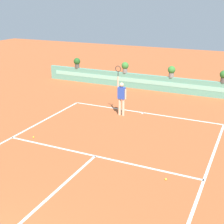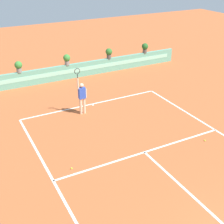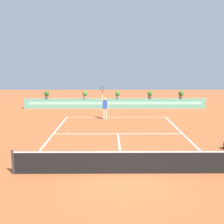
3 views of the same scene
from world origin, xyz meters
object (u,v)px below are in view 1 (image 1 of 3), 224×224
Objects in this scene: potted_plant_right at (224,76)px; potted_plant_far_left at (77,62)px; tennis_ball_mid_court at (34,137)px; potted_plant_centre at (172,71)px; potted_plant_left at (125,67)px; tennis_ball_near_baseline at (166,179)px; tennis_player at (121,96)px.

potted_plant_right is 10.17m from potted_plant_far_left.
potted_plant_centre is (3.47, 9.63, 1.38)m from tennis_ball_mid_court.
potted_plant_left is 3.21m from potted_plant_centre.
tennis_ball_near_baseline is 0.09× the size of potted_plant_far_left.
potted_plant_left is at bearing 180.00° from potted_plant_right.
tennis_ball_mid_court is at bearing -124.62° from potted_plant_right.
tennis_ball_near_baseline is 6.24m from tennis_ball_mid_court.
potted_plant_centre is (1.16, 5.34, 0.36)m from tennis_player.
potted_plant_left is (-6.39, 0.00, 0.00)m from potted_plant_right.
potted_plant_right and potted_plant_centre have the same top height.
potted_plant_far_left is at bearing 180.00° from potted_plant_right.
tennis_ball_mid_court is 11.78m from potted_plant_right.
tennis_player is at bearing -102.31° from potted_plant_centre.
potted_plant_centre is at bearing 0.00° from potted_plant_left.
tennis_player is 7.91m from potted_plant_far_left.
potted_plant_left is (-5.92, 10.52, 1.38)m from tennis_ball_near_baseline.
potted_plant_far_left is (-10.17, 0.00, 0.00)m from potted_plant_right.
tennis_player reaches higher than potted_plant_left.
potted_plant_far_left and potted_plant_centre have the same top height.
potted_plant_left is at bearing 119.37° from tennis_ball_near_baseline.
potted_plant_right is at bearing 0.00° from potted_plant_left.
potted_plant_centre is at bearing 70.20° from tennis_ball_mid_court.
tennis_ball_near_baseline is 0.09× the size of potted_plant_centre.
potted_plant_far_left is (-3.78, 0.00, 0.00)m from potted_plant_left.
potted_plant_right is at bearing 50.86° from tennis_player.
potted_plant_right is at bearing 0.00° from potted_plant_centre.
potted_plant_far_left is at bearing 137.51° from tennis_player.
tennis_player reaches higher than potted_plant_right.
tennis_player is at bearing 61.78° from tennis_ball_mid_court.
tennis_ball_near_baseline is at bearing -53.20° from tennis_player.
tennis_ball_near_baseline is 0.09× the size of potted_plant_left.
tennis_player is 4.97m from tennis_ball_mid_court.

